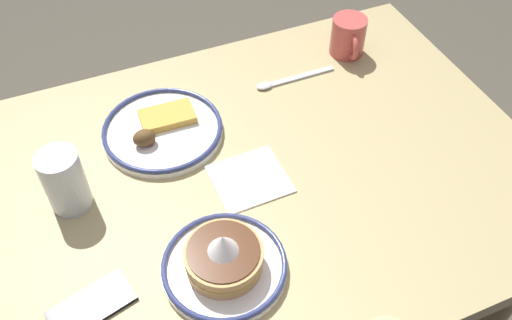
{
  "coord_description": "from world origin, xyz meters",
  "views": [
    {
      "loc": [
        0.24,
        0.71,
        1.61
      ],
      "look_at": [
        -0.06,
        -0.01,
        0.75
      ],
      "focal_mm": 39.12,
      "sensor_mm": 36.0,
      "label": 1
    }
  ],
  "objects_px": {
    "drinking_glass": "(65,183)",
    "tea_spoon": "(285,81)",
    "plate_center_pancakes": "(224,262)",
    "coffee_mug": "(348,36)",
    "cell_phone": "(92,306)",
    "paper_napkin": "(250,179)",
    "plate_near_main": "(162,129)"
  },
  "relations": [
    {
      "from": "tea_spoon",
      "to": "paper_napkin",
      "type": "bearing_deg",
      "value": 52.17
    },
    {
      "from": "coffee_mug",
      "to": "cell_phone",
      "type": "distance_m",
      "value": 0.89
    },
    {
      "from": "plate_center_pancakes",
      "to": "tea_spoon",
      "type": "xyz_separation_m",
      "value": [
        -0.32,
        -0.44,
        -0.02
      ]
    },
    {
      "from": "plate_near_main",
      "to": "paper_napkin",
      "type": "bearing_deg",
      "value": 122.88
    },
    {
      "from": "plate_center_pancakes",
      "to": "coffee_mug",
      "type": "bearing_deg",
      "value": -137.03
    },
    {
      "from": "plate_center_pancakes",
      "to": "cell_phone",
      "type": "xyz_separation_m",
      "value": [
        0.24,
        -0.02,
        -0.02
      ]
    },
    {
      "from": "cell_phone",
      "to": "tea_spoon",
      "type": "relative_size",
      "value": 0.69
    },
    {
      "from": "drinking_glass",
      "to": "coffee_mug",
      "type": "bearing_deg",
      "value": -163.58
    },
    {
      "from": "cell_phone",
      "to": "tea_spoon",
      "type": "distance_m",
      "value": 0.7
    },
    {
      "from": "plate_center_pancakes",
      "to": "cell_phone",
      "type": "height_order",
      "value": "plate_center_pancakes"
    },
    {
      "from": "plate_center_pancakes",
      "to": "tea_spoon",
      "type": "relative_size",
      "value": 1.11
    },
    {
      "from": "coffee_mug",
      "to": "drinking_glass",
      "type": "xyz_separation_m",
      "value": [
        0.75,
        0.22,
        0.01
      ]
    },
    {
      "from": "plate_near_main",
      "to": "cell_phone",
      "type": "relative_size",
      "value": 1.87
    },
    {
      "from": "drinking_glass",
      "to": "paper_napkin",
      "type": "bearing_deg",
      "value": 166.82
    },
    {
      "from": "plate_near_main",
      "to": "tea_spoon",
      "type": "height_order",
      "value": "plate_near_main"
    },
    {
      "from": "cell_phone",
      "to": "coffee_mug",
      "type": "bearing_deg",
      "value": -162.92
    },
    {
      "from": "plate_center_pancakes",
      "to": "coffee_mug",
      "type": "height_order",
      "value": "plate_center_pancakes"
    },
    {
      "from": "drinking_glass",
      "to": "tea_spoon",
      "type": "bearing_deg",
      "value": -162.42
    },
    {
      "from": "coffee_mug",
      "to": "drinking_glass",
      "type": "distance_m",
      "value": 0.78
    },
    {
      "from": "paper_napkin",
      "to": "tea_spoon",
      "type": "distance_m",
      "value": 0.32
    },
    {
      "from": "plate_near_main",
      "to": "paper_napkin",
      "type": "distance_m",
      "value": 0.24
    },
    {
      "from": "coffee_mug",
      "to": "paper_napkin",
      "type": "distance_m",
      "value": 0.5
    },
    {
      "from": "plate_near_main",
      "to": "plate_center_pancakes",
      "type": "relative_size",
      "value": 1.17
    },
    {
      "from": "plate_center_pancakes",
      "to": "paper_napkin",
      "type": "relative_size",
      "value": 1.53
    },
    {
      "from": "plate_center_pancakes",
      "to": "cell_phone",
      "type": "bearing_deg",
      "value": -4.84
    },
    {
      "from": "paper_napkin",
      "to": "drinking_glass",
      "type": "bearing_deg",
      "value": -13.18
    },
    {
      "from": "coffee_mug",
      "to": "cell_phone",
      "type": "xyz_separation_m",
      "value": [
        0.76,
        0.46,
        -0.05
      ]
    },
    {
      "from": "drinking_glass",
      "to": "tea_spoon",
      "type": "relative_size",
      "value": 0.65
    },
    {
      "from": "plate_center_pancakes",
      "to": "tea_spoon",
      "type": "bearing_deg",
      "value": -126.39
    },
    {
      "from": "cell_phone",
      "to": "plate_near_main",
      "type": "bearing_deg",
      "value": -137.27
    },
    {
      "from": "plate_near_main",
      "to": "tea_spoon",
      "type": "xyz_separation_m",
      "value": [
        -0.33,
        -0.06,
        -0.01
      ]
    },
    {
      "from": "coffee_mug",
      "to": "cell_phone",
      "type": "height_order",
      "value": "coffee_mug"
    }
  ]
}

